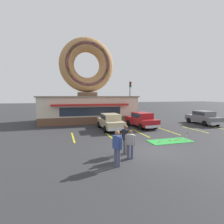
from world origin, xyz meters
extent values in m
plane|color=#2D2D30|center=(0.00, 0.00, 0.00)|extent=(160.00, 160.00, 0.00)
cube|color=brown|center=(-1.94, 14.00, 0.45)|extent=(12.00, 6.00, 0.90)
cube|color=beige|center=(-1.94, 14.00, 2.05)|extent=(12.00, 6.00, 2.30)
cube|color=gray|center=(-1.94, 14.00, 3.28)|extent=(12.30, 6.30, 0.16)
cube|color=#B21E1E|center=(-1.94, 10.70, 2.35)|extent=(9.00, 0.60, 0.20)
cube|color=#232D3D|center=(-1.94, 10.98, 1.55)|extent=(7.20, 0.03, 1.00)
cube|color=brown|center=(-1.94, 14.00, 3.61)|extent=(2.40, 1.80, 0.50)
torus|color=#B27F4C|center=(-1.94, 14.00, 7.41)|extent=(7.10, 1.90, 7.10)
torus|color=#D8728C|center=(-1.94, 13.57, 7.41)|extent=(6.25, 1.05, 6.24)
cube|color=green|center=(2.43, 1.70, 0.01)|extent=(3.32, 1.43, 0.03)
torus|color=#A5724C|center=(3.25, 1.78, 0.05)|extent=(0.13, 0.13, 0.04)
torus|color=#E5C666|center=(3.73, 2.12, 0.05)|extent=(0.13, 0.13, 0.04)
torus|color=#E5C666|center=(2.77, 1.65, 0.05)|extent=(0.13, 0.13, 0.04)
torus|color=#A5724C|center=(2.50, 1.78, 0.05)|extent=(0.13, 0.13, 0.04)
torus|color=#A5724C|center=(1.34, 1.50, 0.05)|extent=(0.13, 0.13, 0.04)
torus|color=#A5724C|center=(1.72, 1.96, 0.05)|extent=(0.13, 0.13, 0.04)
torus|color=#E5C666|center=(1.92, 1.41, 0.05)|extent=(0.13, 0.13, 0.04)
torus|color=#A5724C|center=(2.96, 1.71, 0.05)|extent=(0.13, 0.13, 0.04)
torus|color=#A5724C|center=(3.70, 1.54, 0.05)|extent=(0.13, 0.13, 0.04)
sphere|color=white|center=(1.58, 1.86, 0.05)|extent=(0.04, 0.04, 0.04)
cylinder|color=silver|center=(3.84, 1.69, 0.31)|extent=(0.01, 0.01, 0.55)
cube|color=red|center=(3.90, 1.69, 0.53)|extent=(0.12, 0.01, 0.08)
cube|color=maroon|center=(2.98, 7.76, 0.66)|extent=(2.10, 4.53, 0.68)
cube|color=maroon|center=(2.99, 7.61, 1.30)|extent=(1.72, 2.22, 0.60)
cube|color=#232D3D|center=(2.99, 7.61, 1.32)|extent=(1.74, 2.14, 0.36)
cube|color=silver|center=(2.80, 9.98, 0.42)|extent=(1.67, 0.23, 0.24)
cube|color=silver|center=(3.16, 5.53, 0.42)|extent=(1.67, 0.23, 0.24)
cylinder|color=black|center=(2.00, 9.05, 0.32)|extent=(0.27, 0.66, 0.64)
cylinder|color=black|center=(3.75, 9.18, 0.32)|extent=(0.27, 0.66, 0.64)
cylinder|color=black|center=(2.21, 6.33, 0.32)|extent=(0.27, 0.66, 0.64)
cylinder|color=black|center=(3.97, 6.47, 0.32)|extent=(0.27, 0.66, 0.64)
cube|color=slate|center=(10.93, 7.51, 0.66)|extent=(2.05, 4.51, 0.68)
cube|color=slate|center=(10.92, 7.36, 1.30)|extent=(1.70, 2.20, 0.60)
cube|color=#232D3D|center=(10.92, 7.36, 1.32)|extent=(1.72, 2.12, 0.36)
cube|color=silver|center=(11.08, 9.74, 0.42)|extent=(1.67, 0.21, 0.24)
cube|color=silver|center=(10.78, 5.29, 0.42)|extent=(1.67, 0.21, 0.24)
cylinder|color=black|center=(10.14, 8.93, 0.32)|extent=(0.26, 0.65, 0.64)
cylinder|color=black|center=(11.90, 8.82, 0.32)|extent=(0.26, 0.65, 0.64)
cylinder|color=black|center=(9.96, 6.21, 0.32)|extent=(0.26, 0.65, 0.64)
cylinder|color=black|center=(11.72, 6.09, 0.32)|extent=(0.26, 0.65, 0.64)
cube|color=#BCAD89|center=(-0.62, 7.39, 0.66)|extent=(1.77, 4.40, 0.68)
cube|color=#BCAD89|center=(-0.62, 7.24, 1.30)|extent=(1.56, 2.10, 0.60)
cube|color=#232D3D|center=(-0.62, 7.24, 1.32)|extent=(1.59, 2.02, 0.36)
cube|color=silver|center=(-0.62, 9.62, 0.42)|extent=(1.67, 0.10, 0.24)
cube|color=silver|center=(-0.62, 5.16, 0.42)|extent=(1.67, 0.10, 0.24)
cylinder|color=black|center=(-1.50, 8.75, 0.32)|extent=(0.22, 0.64, 0.64)
cylinder|color=black|center=(0.26, 8.76, 0.32)|extent=(0.22, 0.64, 0.64)
cylinder|color=black|center=(-1.50, 6.03, 0.32)|extent=(0.22, 0.64, 0.64)
cylinder|color=black|center=(0.26, 6.03, 0.32)|extent=(0.22, 0.64, 0.64)
cylinder|color=slate|center=(-1.75, -0.10, 0.42)|extent=(0.15, 0.15, 0.84)
cylinder|color=slate|center=(-1.83, 0.08, 0.42)|extent=(0.15, 0.15, 0.84)
cube|color=black|center=(-1.79, -0.01, 1.15)|extent=(0.38, 0.45, 0.61)
cylinder|color=black|center=(-1.69, -0.24, 1.12)|extent=(0.10, 0.10, 0.57)
cylinder|color=black|center=(-1.89, 0.22, 1.12)|extent=(0.10, 0.10, 0.57)
sphere|color=brown|center=(-1.79, -0.01, 1.60)|extent=(0.23, 0.23, 0.23)
cylinder|color=#474C66|center=(-1.72, -0.85, 0.38)|extent=(0.15, 0.15, 0.77)
cylinder|color=#474C66|center=(-1.90, -0.74, 0.38)|extent=(0.15, 0.15, 0.77)
cube|color=gray|center=(-1.81, -0.79, 1.05)|extent=(0.45, 0.40, 0.56)
cylinder|color=gray|center=(-1.60, -0.92, 1.02)|extent=(0.10, 0.10, 0.52)
cylinder|color=gray|center=(-2.02, -0.67, 1.02)|extent=(0.10, 0.10, 0.52)
sphere|color=brown|center=(-1.81, -0.79, 1.46)|extent=(0.21, 0.21, 0.21)
cylinder|color=#474C66|center=(-2.75, -1.66, 0.43)|extent=(0.15, 0.15, 0.86)
cylinder|color=#474C66|center=(-2.86, -1.49, 0.43)|extent=(0.15, 0.15, 0.86)
cube|color=#33478C|center=(-2.80, -1.57, 1.17)|extent=(0.41, 0.45, 0.63)
cylinder|color=#33478C|center=(-2.67, -1.78, 1.14)|extent=(0.10, 0.10, 0.58)
cylinder|color=#33478C|center=(-2.94, -1.36, 1.14)|extent=(0.10, 0.10, 0.58)
sphere|color=#9E7051|center=(-2.80, -1.57, 1.63)|extent=(0.23, 0.23, 0.23)
cylinder|color=#232833|center=(4.30, 11.28, 0.47)|extent=(0.56, 0.56, 0.95)
torus|color=black|center=(4.30, 11.28, 0.95)|extent=(0.57, 0.57, 0.05)
cylinder|color=#595B60|center=(5.78, 17.96, 2.90)|extent=(0.16, 0.16, 5.80)
cube|color=black|center=(5.78, 17.78, 5.25)|extent=(0.28, 0.24, 0.90)
sphere|color=red|center=(5.78, 17.66, 5.55)|extent=(0.18, 0.18, 0.18)
sphere|color=orange|center=(5.78, 17.66, 5.25)|extent=(0.18, 0.18, 0.18)
sphere|color=green|center=(5.78, 17.66, 4.95)|extent=(0.18, 0.18, 0.18)
cube|color=yellow|center=(-4.46, 5.00, 0.00)|extent=(0.12, 3.60, 0.01)
cube|color=yellow|center=(-1.46, 5.00, 0.00)|extent=(0.12, 3.60, 0.01)
cube|color=yellow|center=(1.54, 5.00, 0.00)|extent=(0.12, 3.60, 0.01)
cube|color=yellow|center=(4.54, 5.00, 0.00)|extent=(0.12, 3.60, 0.01)
cube|color=yellow|center=(7.54, 5.00, 0.00)|extent=(0.12, 3.60, 0.01)
cube|color=yellow|center=(10.54, 5.00, 0.00)|extent=(0.12, 3.60, 0.01)
camera|label=1|loc=(-5.34, -9.34, 3.38)|focal=28.00mm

